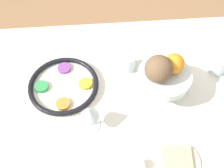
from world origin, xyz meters
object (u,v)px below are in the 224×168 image
object	(u,v)px
seder_plate	(64,86)
coconut	(159,69)
bread_plate	(177,161)
fruit_stand	(164,78)
cup_mid	(219,65)
wine_glass	(90,113)
cup_near	(128,63)
orange_fruit	(174,64)

from	to	relation	value
seder_plate	coconut	world-z (taller)	coconut
seder_plate	bread_plate	bearing A→B (deg)	-41.14
fruit_stand	coconut	bearing A→B (deg)	-158.01
fruit_stand	cup_mid	world-z (taller)	fruit_stand
wine_glass	bread_plate	bearing A→B (deg)	-29.73
fruit_stand	cup_near	distance (m)	0.19
orange_fruit	cup_mid	world-z (taller)	orange_fruit
orange_fruit	coconut	xyz separation A→B (m)	(-0.06, -0.03, 0.01)
fruit_stand	cup_mid	size ratio (longest dim) A/B	2.59
fruit_stand	cup_mid	distance (m)	0.28
orange_fruit	cup_near	world-z (taller)	orange_fruit
seder_plate	cup_mid	xyz separation A→B (m)	(0.65, 0.03, 0.02)
cup_mid	bread_plate	bearing A→B (deg)	-124.18
seder_plate	bread_plate	distance (m)	0.52
seder_plate	coconut	xyz separation A→B (m)	(0.36, -0.07, 0.15)
fruit_stand	bread_plate	bearing A→B (deg)	-89.60
fruit_stand	cup_near	bearing A→B (deg)	132.14
orange_fruit	cup_mid	bearing A→B (deg)	17.20
cup_near	coconut	bearing A→B (deg)	-59.82
wine_glass	fruit_stand	world-z (taller)	wine_glass
orange_fruit	coconut	distance (m)	0.07
fruit_stand	coconut	xyz separation A→B (m)	(-0.03, -0.01, 0.08)
seder_plate	wine_glass	size ratio (longest dim) A/B	2.26
coconut	wine_glass	bearing A→B (deg)	-155.87
coconut	bread_plate	xyz separation A→B (m)	(0.04, -0.28, -0.16)
wine_glass	cup_mid	xyz separation A→B (m)	(0.54, 0.21, -0.05)
bread_plate	fruit_stand	bearing A→B (deg)	90.40
cup_near	orange_fruit	bearing A→B (deg)	-38.20
cup_mid	cup_near	bearing A→B (deg)	173.10
bread_plate	coconut	bearing A→B (deg)	97.48
coconut	cup_near	bearing A→B (deg)	120.18
wine_glass	bread_plate	world-z (taller)	wine_glass
orange_fruit	cup_mid	xyz separation A→B (m)	(0.23, 0.07, -0.12)
seder_plate	orange_fruit	distance (m)	0.44
seder_plate	wine_glass	distance (m)	0.22
orange_fruit	bread_plate	bearing A→B (deg)	-95.05
cup_mid	wine_glass	bearing A→B (deg)	-158.67
cup_near	bread_plate	bearing A→B (deg)	-74.03
orange_fruit	coconut	size ratio (longest dim) A/B	0.76
bread_plate	cup_near	size ratio (longest dim) A/B	2.04
bread_plate	orange_fruit	bearing A→B (deg)	84.95
coconut	seder_plate	bearing A→B (deg)	169.51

